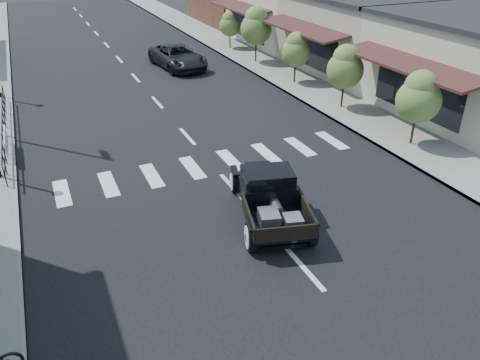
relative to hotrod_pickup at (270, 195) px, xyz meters
name	(u,v)px	position (x,y,z in m)	size (l,w,h in m)	color
ground	(256,215)	(-0.32, 0.28, -0.80)	(120.00, 120.00, 0.00)	black
road	(144,87)	(-0.32, 15.28, -0.79)	(14.00, 80.00, 0.02)	black
road_markings	(168,115)	(-0.32, 10.28, -0.80)	(12.00, 60.00, 0.06)	silver
sidewalk_right	(273,70)	(8.18, 15.28, -0.73)	(3.00, 80.00, 0.15)	gray
storefront_mid	(379,33)	(14.68, 13.28, 1.45)	(10.00, 9.00, 4.50)	#A39A88
storefront_far	(306,12)	(14.68, 22.28, 1.45)	(10.00, 9.00, 4.50)	beige
railing	(4,125)	(-7.62, 10.28, -0.15)	(0.08, 10.00, 1.00)	black
banner	(7,146)	(-7.54, 8.28, -0.35)	(0.04, 2.20, 0.60)	silver
small_tree_a	(417,109)	(7.98, 2.44, 0.85)	(1.80, 1.80, 3.01)	#546D32
small_tree_b	(344,77)	(7.98, 7.47, 0.85)	(1.80, 1.80, 3.01)	#546D32
small_tree_c	(296,58)	(7.98, 12.24, 0.72)	(1.65, 1.65, 2.76)	#546D32
small_tree_d	(256,35)	(7.98, 17.49, 1.06)	(2.06, 2.06, 3.43)	#546D32
small_tree_e	(230,30)	(7.98, 21.94, 0.62)	(1.53, 1.53, 2.54)	#546D32
hotrod_pickup	(270,195)	(0.00, 0.00, 0.00)	(2.17, 4.64, 1.61)	black
second_car	(178,57)	(2.80, 18.46, -0.08)	(2.41, 5.23, 1.45)	black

